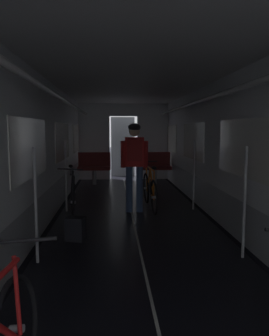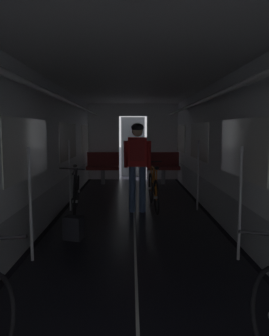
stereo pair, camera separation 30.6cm
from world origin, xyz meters
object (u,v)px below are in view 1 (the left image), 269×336
bench_seat_far_right (154,165)px  backpack_on_floor (76,229)px  bench_seat_far_left (94,165)px  person_cyclist_aisle (134,158)px  bicycle_orange_in_aisle (150,190)px  bicycle_black (73,194)px

bench_seat_far_right → backpack_on_floor: 5.48m
bench_seat_far_left → person_cyclist_aisle: size_ratio=0.57×
bench_seat_far_right → person_cyclist_aisle: 3.65m
bench_seat_far_left → backpack_on_floor: (0.00, -5.17, -0.40)m
bench_seat_far_left → person_cyclist_aisle: 3.68m
person_cyclist_aisle → bicycle_orange_in_aisle: bearing=38.5°
bench_seat_far_right → person_cyclist_aisle: bearing=-103.3°
person_cyclist_aisle → backpack_on_floor: bearing=-120.3°
bicycle_black → person_cyclist_aisle: size_ratio=0.98×
person_cyclist_aisle → backpack_on_floor: (-0.96, -1.65, -0.90)m
bench_seat_far_right → person_cyclist_aisle: person_cyclist_aisle is taller
bicycle_black → person_cyclist_aisle: bearing=3.0°
bicycle_orange_in_aisle → backpack_on_floor: bearing=-124.2°
bench_seat_far_right → bicycle_orange_in_aisle: 3.29m
person_cyclist_aisle → bicycle_orange_in_aisle: person_cyclist_aisle is taller
bicycle_black → person_cyclist_aisle: person_cyclist_aisle is taller
bicycle_black → bicycle_orange_in_aisle: (1.52, 0.33, 0.00)m
bench_seat_far_left → bicycle_black: (-0.21, -3.58, -0.18)m
bicycle_black → backpack_on_floor: (0.22, -1.59, -0.21)m
bicycle_black → bench_seat_far_left: bearing=86.6°
person_cyclist_aisle → backpack_on_floor: person_cyclist_aisle is taller
person_cyclist_aisle → bicycle_orange_in_aisle: 0.81m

